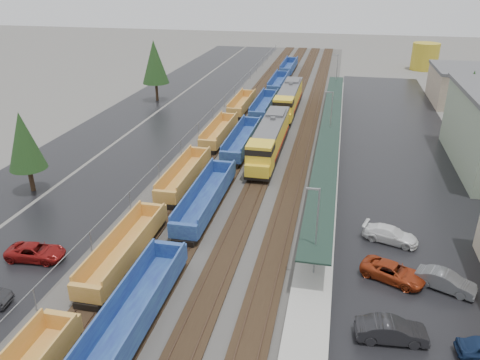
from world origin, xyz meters
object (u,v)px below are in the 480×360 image
object	(u,v)px
locomotive_lead	(269,140)
parked_car_east_c	(390,235)
storage_tank	(425,56)
parked_car_east_b	(393,272)
locomotive_trail	(289,100)
parked_car_west_c	(36,252)
well_string_blue	(243,140)
parked_car_east_a	(392,331)
well_string_yellow	(160,207)
parked_car_east_e	(446,281)

from	to	relation	value
locomotive_lead	parked_car_east_c	xyz separation A→B (m)	(13.85, -18.35, -1.70)
storage_tank	parked_car_east_b	size ratio (longest dim) A/B	1.29
locomotive_trail	parked_car_west_c	size ratio (longest dim) A/B	4.07
storage_tank	parked_car_east_b	distance (m)	91.63
parked_car_west_c	well_string_blue	bearing A→B (deg)	-25.94
parked_car_west_c	locomotive_trail	bearing A→B (deg)	-22.57
parked_car_west_c	parked_car_east_c	bearing A→B (deg)	-77.46
locomotive_trail	parked_car_east_a	size ratio (longest dim) A/B	4.25
locomotive_trail	well_string_yellow	distance (m)	40.20
locomotive_lead	parked_car_east_e	distance (m)	30.23
locomotive_lead	parked_car_east_b	bearing A→B (deg)	-60.64
parked_car_east_b	locomotive_lead	bearing A→B (deg)	53.43
storage_tank	parked_car_west_c	bearing A→B (deg)	-114.87
parked_car_west_c	storage_tank	bearing A→B (deg)	-29.68
locomotive_trail	well_string_blue	distance (m)	19.11
well_string_blue	storage_tank	world-z (taller)	storage_tank
locomotive_trail	storage_tank	size ratio (longest dim) A/B	3.12
locomotive_trail	well_string_blue	xyz separation A→B (m)	(-4.00, -18.65, -1.20)
parked_car_east_b	parked_car_east_e	distance (m)	3.85
storage_tank	well_string_blue	bearing A→B (deg)	-116.54
parked_car_west_c	parked_car_east_c	xyz separation A→B (m)	(29.41, 9.19, 0.03)
parked_car_east_c	well_string_blue	bearing A→B (deg)	57.25
parked_car_east_a	parked_car_east_c	world-z (taller)	parked_car_east_a
locomotive_trail	parked_car_east_c	world-z (taller)	locomotive_trail
locomotive_lead	well_string_yellow	size ratio (longest dim) A/B	0.22
well_string_yellow	parked_car_east_e	world-z (taller)	well_string_yellow
locomotive_lead	well_string_yellow	distance (m)	20.08
parked_car_east_a	parked_car_east_e	size ratio (longest dim) A/B	1.06
parked_car_west_c	parked_car_east_a	bearing A→B (deg)	-101.95
locomotive_trail	parked_car_east_e	distance (m)	48.88
parked_car_east_b	storage_tank	bearing A→B (deg)	15.08
locomotive_trail	parked_car_east_b	distance (m)	47.24
parked_car_east_a	storage_tank	bearing A→B (deg)	-14.35
storage_tank	parked_car_east_e	bearing A→B (deg)	-96.58
well_string_blue	parked_car_east_b	size ratio (longest dim) A/B	25.00
locomotive_lead	parked_car_west_c	distance (m)	31.67
parked_car_west_c	parked_car_east_a	world-z (taller)	parked_car_east_a
storage_tank	parked_car_east_e	xyz separation A→B (m)	(-10.49, -90.90, -2.47)
parked_car_east_b	parked_car_east_e	size ratio (longest dim) A/B	1.12
locomotive_lead	well_string_yellow	bearing A→B (deg)	-113.53
storage_tank	parked_car_east_c	world-z (taller)	storage_tank
well_string_yellow	parked_car_east_b	size ratio (longest dim) A/B	18.62
well_string_blue	storage_tank	distance (m)	71.48
locomotive_lead	parked_car_east_e	xyz separation A→B (m)	(17.44, -24.64, -1.68)
parked_car_west_c	parked_car_east_b	distance (m)	29.36
locomotive_trail	parked_car_east_c	bearing A→B (deg)	-70.60
locomotive_trail	well_string_yellow	xyz separation A→B (m)	(-8.00, -39.37, -1.27)
parked_car_east_b	parked_car_east_c	world-z (taller)	parked_car_east_c
locomotive_lead	parked_car_west_c	size ratio (longest dim) A/B	4.07
well_string_yellow	well_string_blue	world-z (taller)	well_string_blue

